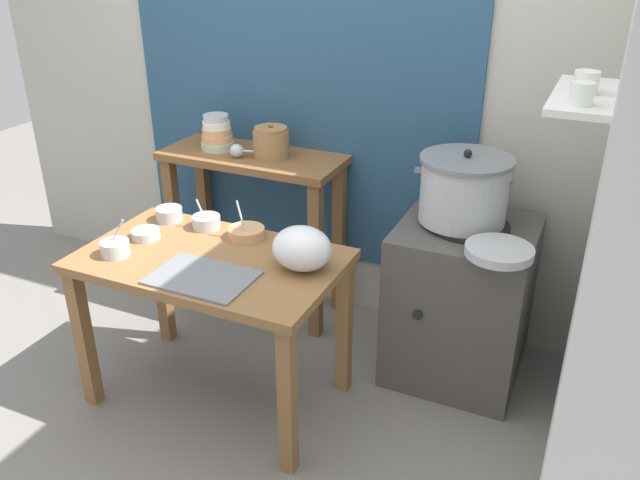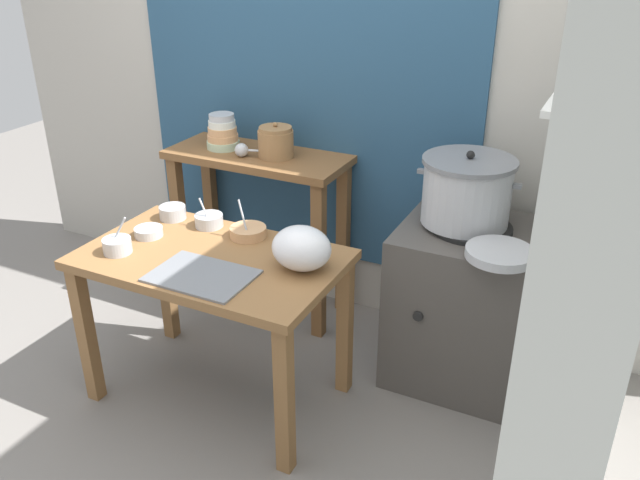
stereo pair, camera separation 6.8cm
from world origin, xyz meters
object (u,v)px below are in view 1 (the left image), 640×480
Objects in this scene: wide_pan at (499,251)px; prep_bowl_4 at (246,232)px; serving_tray at (201,277)px; back_shelf_table at (254,194)px; ladle at (239,151)px; bowl_stack_enamel at (217,134)px; prep_bowl_2 at (169,214)px; plastic_bag at (302,248)px; prep_bowl_0 at (146,234)px; clay_pot at (271,142)px; prep_table at (212,280)px; stove_block at (460,300)px; prep_bowl_1 at (206,221)px; prep_bowl_3 at (115,248)px.

wide_pan is 1.08m from prep_bowl_4.
serving_tray is 0.40m from prep_bowl_4.
ladle is at bearing -114.11° from back_shelf_table.
bowl_stack_enamel reaches higher than prep_bowl_2.
plastic_bag reaches higher than prep_bowl_0.
serving_tray is at bearing -78.51° from clay_pot.
prep_table is at bearing -101.78° from prep_bowl_4.
clay_pot is (-1.06, 0.13, 0.59)m from stove_block.
stove_block is (0.94, 0.65, -0.23)m from prep_table.
bowl_stack_enamel reaches higher than plastic_bag.
stove_block is 1.32m from ladle.
ladle is (-1.20, 0.06, 0.55)m from stove_block.
prep_bowl_4 is (0.22, -0.02, -0.01)m from prep_bowl_1.
bowl_stack_enamel is 1.49× the size of prep_bowl_2.
bowl_stack_enamel is at bearing 96.90° from prep_bowl_2.
back_shelf_table is 2.40× the size of serving_tray.
back_shelf_table is 0.94m from prep_bowl_3.
prep_bowl_1 reaches higher than prep_bowl_0.
stove_block is 4.29× the size of clay_pot.
ladle is (-0.27, 0.71, 0.33)m from prep_table.
bowl_stack_enamel reaches higher than prep_bowl_0.
prep_table is at bearing -73.29° from back_shelf_table.
prep_bowl_1 reaches higher than prep_bowl_2.
prep_bowl_3 is (-0.19, -0.39, 0.00)m from prep_bowl_1.
clay_pot is at bearing 75.29° from prep_bowl_3.
stove_block is at bearing 43.58° from serving_tray.
stove_block is 3.17× the size of plastic_bag.
back_shelf_table is 0.96m from plastic_bag.
ladle is at bearing 76.90° from prep_bowl_2.
clay_pot is 0.82m from prep_bowl_0.
stove_block is 4.87× the size of prep_bowl_3.
wide_pan is at bearing 24.37° from plastic_bag.
prep_bowl_0 is at bearing -99.09° from back_shelf_table.
wide_pan is at bearing -55.14° from stove_block.
prep_bowl_3 is at bearing -148.34° from stove_block.
bowl_stack_enamel is 0.96m from prep_bowl_3.
back_shelf_table and plastic_bag have the same top height.
ladle is 0.68× the size of serving_tray.
wide_pan reaches higher than prep_bowl_0.
bowl_stack_enamel is 1.05× the size of prep_bowl_4.
clay_pot reaches higher than plastic_bag.
plastic_bag is at bearing -155.63° from wide_pan.
prep_bowl_0 is at bearing 174.41° from prep_table.
prep_bowl_4 is (0.42, -0.01, -0.01)m from prep_bowl_2.
prep_bowl_4 reaches higher than stove_block.
bowl_stack_enamel is 1.61m from wide_pan.
prep_table is 0.82m from back_shelf_table.
clay_pot reaches higher than prep_bowl_0.
clay_pot is 0.74× the size of plastic_bag.
back_shelf_table is at bearing 81.98° from prep_bowl_3.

